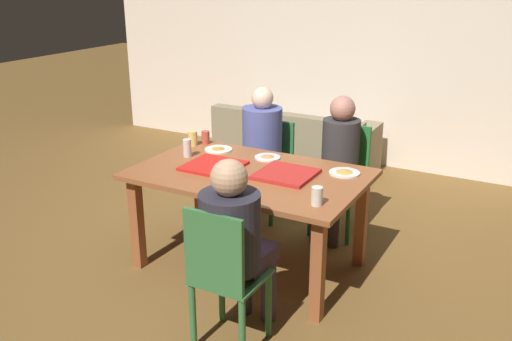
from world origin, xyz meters
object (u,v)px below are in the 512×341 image
object	(u,v)px
plate_1	(344,172)
drinking_glass_2	(193,138)
chair_0	(267,163)
drinking_glass_1	(187,148)
couch	(295,147)
person_2	(338,156)
person_1	(235,235)
drinking_glass_3	(206,137)
chair_1	(223,275)
plate_0	(218,149)
person_0	(260,143)
pizza_box_0	(286,174)
chair_2	(343,172)
drinking_glass_0	(317,196)
plate_2	(268,157)
pizza_box_1	(213,166)
dining_table	(249,185)

from	to	relation	value
plate_1	drinking_glass_2	size ratio (longest dim) A/B	1.84
chair_0	plate_1	distance (m)	1.24
drinking_glass_1	couch	distance (m)	2.15
person_2	drinking_glass_2	bearing A→B (deg)	-156.39
person_1	person_2	world-z (taller)	person_2
drinking_glass_3	plate_1	bearing A→B (deg)	-6.12
chair_1	plate_0	size ratio (longest dim) A/B	4.12
person_0	pizza_box_0	distance (m)	1.02
person_1	chair_2	world-z (taller)	person_1
drinking_glass_0	drinking_glass_3	size ratio (longest dim) A/B	1.09
person_1	plate_1	bearing A→B (deg)	77.59
person_1	drinking_glass_2	world-z (taller)	person_1
chair_1	plate_2	world-z (taller)	chair_1
drinking_glass_0	drinking_glass_3	bearing A→B (deg)	150.21
drinking_glass_2	chair_1	bearing A→B (deg)	-49.91
person_1	plate_2	xyz separation A→B (m)	(-0.40, 1.18, 0.07)
plate_0	plate_1	distance (m)	1.10
person_1	pizza_box_0	bearing A→B (deg)	96.41
plate_0	plate_2	world-z (taller)	same
pizza_box_1	plate_2	size ratio (longest dim) A/B	1.97
drinking_glass_2	drinking_glass_3	xyz separation A→B (m)	(0.07, 0.09, -0.01)
chair_0	drinking_glass_3	bearing A→B (deg)	-119.00
chair_0	chair_1	bearing A→B (deg)	-69.19
plate_0	drinking_glass_0	world-z (taller)	drinking_glass_0
chair_2	pizza_box_0	world-z (taller)	chair_2
chair_0	plate_1	bearing A→B (deg)	-34.43
plate_0	person_0	bearing A→B (deg)	78.22
plate_1	chair_1	bearing A→B (deg)	-101.11
person_2	drinking_glass_1	xyz separation A→B (m)	(-0.97, -0.75, 0.13)
person_0	drinking_glass_3	bearing A→B (deg)	-126.53
chair_1	drinking_glass_3	world-z (taller)	chair_1
pizza_box_0	couch	world-z (taller)	pizza_box_0
drinking_glass_3	pizza_box_0	bearing A→B (deg)	-22.42
drinking_glass_1	drinking_glass_3	bearing A→B (deg)	100.55
person_0	person_2	distance (m)	0.74
chair_2	person_2	world-z (taller)	person_2
chair_1	person_1	size ratio (longest dim) A/B	0.78
drinking_glass_3	couch	world-z (taller)	drinking_glass_3
chair_0	drinking_glass_0	bearing A→B (deg)	-51.52
person_2	drinking_glass_1	world-z (taller)	person_2
pizza_box_1	plate_1	xyz separation A→B (m)	(0.91, 0.34, -0.00)
plate_0	drinking_glass_0	xyz separation A→B (m)	(1.15, -0.66, 0.05)
chair_1	pizza_box_0	world-z (taller)	chair_1
person_1	plate_2	bearing A→B (deg)	108.80
dining_table	person_1	world-z (taller)	person_1
dining_table	pizza_box_1	distance (m)	0.31
pizza_box_0	couch	xyz separation A→B (m)	(-0.90, 2.10, -0.51)
pizza_box_0	drinking_glass_3	size ratio (longest dim) A/B	3.59
drinking_glass_1	pizza_box_1	bearing A→B (deg)	-20.00
drinking_glass_2	plate_2	bearing A→B (deg)	-0.06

